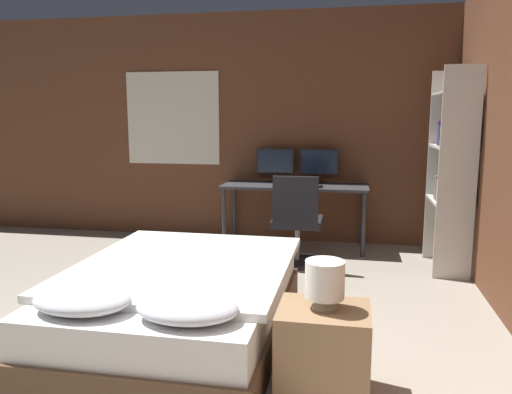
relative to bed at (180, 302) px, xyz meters
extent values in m
cube|color=brown|center=(0.25, 2.86, 1.10)|extent=(12.00, 0.06, 2.70)
cube|color=silver|center=(-1.06, 2.82, 1.22)|extent=(1.18, 0.01, 1.12)
cube|color=black|center=(-1.06, 2.82, 1.22)|extent=(1.10, 0.01, 1.04)
cube|color=brown|center=(0.00, 0.02, -0.14)|extent=(1.40, 1.96, 0.22)
cube|color=white|center=(0.00, 0.02, 0.08)|extent=(1.34, 1.90, 0.23)
cube|color=white|center=(0.00, 0.14, 0.22)|extent=(1.44, 1.65, 0.05)
ellipsoid|color=silver|center=(-0.30, -0.71, 0.26)|extent=(0.55, 0.38, 0.13)
ellipsoid|color=silver|center=(0.30, -0.71, 0.26)|extent=(0.55, 0.38, 0.13)
cube|color=#997551|center=(1.01, -0.53, -0.01)|extent=(0.49, 0.41, 0.49)
cylinder|color=gray|center=(1.01, -0.53, 0.25)|extent=(0.14, 0.14, 0.01)
cylinder|color=gray|center=(1.01, -0.53, 0.28)|extent=(0.02, 0.02, 0.05)
cylinder|color=silver|center=(1.01, -0.53, 0.40)|extent=(0.21, 0.21, 0.20)
cube|color=#38383D|center=(0.50, 2.49, 0.46)|extent=(1.64, 0.59, 0.03)
cylinder|color=#2D2D33|center=(-0.27, 2.25, 0.10)|extent=(0.05, 0.05, 0.70)
cylinder|color=#2D2D33|center=(1.27, 2.25, 0.10)|extent=(0.05, 0.05, 0.70)
cylinder|color=#2D2D33|center=(-0.27, 2.74, 0.10)|extent=(0.05, 0.05, 0.70)
cylinder|color=#2D2D33|center=(1.27, 2.74, 0.10)|extent=(0.05, 0.05, 0.70)
cylinder|color=black|center=(0.24, 2.69, 0.48)|extent=(0.16, 0.16, 0.01)
cylinder|color=black|center=(0.24, 2.69, 0.53)|extent=(0.03, 0.03, 0.09)
cube|color=black|center=(0.24, 2.69, 0.72)|extent=(0.44, 0.03, 0.29)
cube|color=#192338|center=(0.24, 2.67, 0.72)|extent=(0.41, 0.00, 0.26)
cylinder|color=black|center=(0.75, 2.69, 0.48)|extent=(0.16, 0.16, 0.01)
cylinder|color=black|center=(0.75, 2.69, 0.53)|extent=(0.03, 0.03, 0.09)
cube|color=black|center=(0.75, 2.69, 0.72)|extent=(0.44, 0.03, 0.29)
cube|color=#192338|center=(0.75, 2.67, 0.72)|extent=(0.41, 0.00, 0.26)
cube|color=black|center=(0.50, 2.31, 0.48)|extent=(0.41, 0.13, 0.02)
ellipsoid|color=black|center=(0.79, 2.31, 0.49)|extent=(0.07, 0.05, 0.04)
cylinder|color=black|center=(0.60, 1.88, -0.23)|extent=(0.52, 0.52, 0.04)
cylinder|color=gray|center=(0.60, 1.88, -0.03)|extent=(0.05, 0.05, 0.36)
cube|color=black|center=(0.60, 1.88, 0.18)|extent=(0.49, 0.49, 0.07)
cube|color=black|center=(0.60, 1.66, 0.45)|extent=(0.44, 0.05, 0.46)
cube|color=beige|center=(2.07, 1.65, 0.72)|extent=(0.34, 0.02, 1.95)
cube|color=beige|center=(2.07, 2.34, 0.72)|extent=(0.34, 0.02, 1.95)
cube|color=beige|center=(2.07, 1.99, 0.43)|extent=(0.34, 0.67, 0.02)
cube|color=beige|center=(2.07, 1.99, 0.96)|extent=(0.34, 0.67, 0.02)
cube|color=beige|center=(2.07, 1.99, 1.46)|extent=(0.34, 0.67, 0.02)
cube|color=#337042|center=(2.07, 1.69, 0.53)|extent=(0.28, 0.04, 0.18)
cube|color=#BCB29E|center=(2.07, 1.74, 0.55)|extent=(0.28, 0.04, 0.22)
cube|color=#7A387F|center=(2.07, 1.78, 0.56)|extent=(0.28, 0.04, 0.24)
cube|color=#BCB29E|center=(2.07, 1.82, 0.55)|extent=(0.28, 0.02, 0.21)
cube|color=#BCB29E|center=(2.07, 1.87, 0.55)|extent=(0.28, 0.04, 0.22)
cube|color=#7A387F|center=(2.07, 1.91, 0.56)|extent=(0.28, 0.03, 0.24)
cube|color=teal|center=(2.07, 1.95, 0.53)|extent=(0.28, 0.03, 0.18)
cube|color=gold|center=(2.07, 1.99, 0.56)|extent=(0.28, 0.03, 0.24)
cube|color=teal|center=(2.07, 2.03, 0.55)|extent=(0.28, 0.02, 0.22)
cube|color=#2D4784|center=(2.07, 1.68, 1.05)|extent=(0.28, 0.02, 0.17)
cube|color=#28282D|center=(2.07, 1.72, 1.08)|extent=(0.28, 0.04, 0.23)
cube|color=#28282D|center=(2.07, 1.77, 1.07)|extent=(0.28, 0.02, 0.21)
cube|color=#28282D|center=(2.07, 1.80, 1.10)|extent=(0.28, 0.04, 0.26)
cube|color=gold|center=(2.07, 1.85, 1.07)|extent=(0.28, 0.03, 0.21)
cube|color=#28282D|center=(2.07, 1.88, 1.06)|extent=(0.28, 0.04, 0.18)
cube|color=#2D4784|center=(2.07, 1.92, 1.06)|extent=(0.28, 0.03, 0.19)
cube|color=#2D4784|center=(2.07, 1.97, 1.07)|extent=(0.28, 0.04, 0.20)
cube|color=#7A387F|center=(2.07, 2.02, 1.08)|extent=(0.28, 0.03, 0.23)
camera|label=1|loc=(1.13, -3.08, 1.26)|focal=35.00mm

